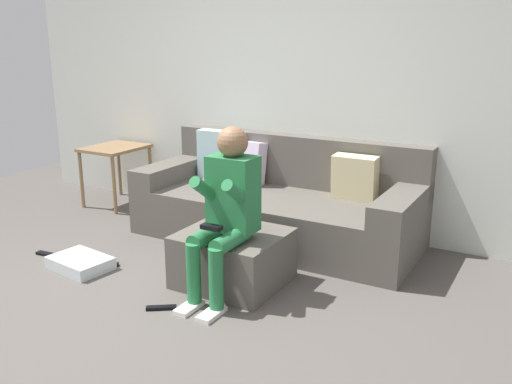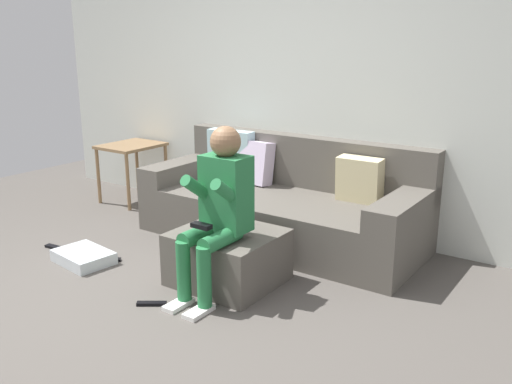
% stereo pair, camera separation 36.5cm
% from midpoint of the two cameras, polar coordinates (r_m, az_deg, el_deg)
% --- Properties ---
extents(ground_plane, '(7.60, 7.60, 0.00)m').
position_cam_midpoint_polar(ground_plane, '(3.74, -13.07, -11.85)').
color(ground_plane, '#544F49').
extents(wall_back, '(5.85, 0.10, 2.43)m').
position_cam_midpoint_polar(wall_back, '(5.14, 5.40, 10.20)').
color(wall_back, silver).
rests_on(wall_back, ground_plane).
extents(couch_sectional, '(2.43, 0.97, 0.86)m').
position_cam_midpoint_polar(couch_sectional, '(4.80, 4.95, -1.31)').
color(couch_sectional, '#59544C').
rests_on(couch_sectional, ground_plane).
extents(ottoman, '(0.70, 0.65, 0.38)m').
position_cam_midpoint_polar(ottoman, '(3.96, -0.27, -6.76)').
color(ottoman, '#59544C').
rests_on(ottoman, ground_plane).
extents(person_seated, '(0.32, 0.63, 1.14)m').
position_cam_midpoint_polar(person_seated, '(3.66, -1.00, -1.17)').
color(person_seated, '#26723F').
rests_on(person_seated, ground_plane).
extents(storage_bin, '(0.49, 0.38, 0.09)m').
position_cam_midpoint_polar(storage_bin, '(4.49, -15.13, -6.51)').
color(storage_bin, silver).
rests_on(storage_bin, ground_plane).
extents(side_table, '(0.51, 0.61, 0.61)m').
position_cam_midpoint_polar(side_table, '(5.95, -11.00, 3.98)').
color(side_table, olive).
rests_on(side_table, ground_plane).
extents(remote_near_ottoman, '(0.18, 0.15, 0.02)m').
position_cam_midpoint_polar(remote_near_ottoman, '(3.74, -7.92, -11.37)').
color(remote_near_ottoman, black).
rests_on(remote_near_ottoman, ground_plane).
extents(remote_by_storage_bin, '(0.16, 0.15, 0.02)m').
position_cam_midpoint_polar(remote_by_storage_bin, '(4.48, -12.61, -6.91)').
color(remote_by_storage_bin, black).
rests_on(remote_by_storage_bin, ground_plane).
extents(remote_under_side_table, '(0.16, 0.07, 0.02)m').
position_cam_midpoint_polar(remote_under_side_table, '(4.87, -18.14, -5.44)').
color(remote_under_side_table, black).
rests_on(remote_under_side_table, ground_plane).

